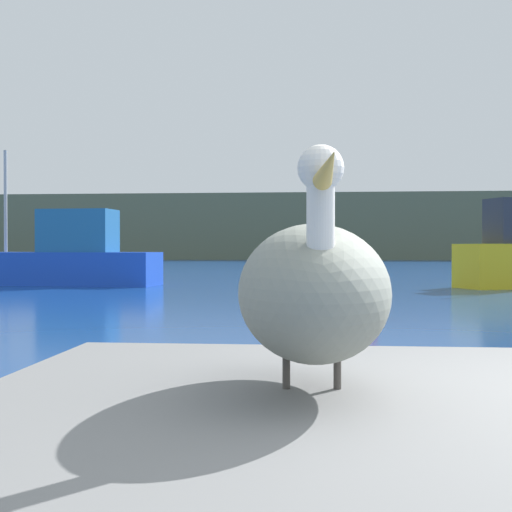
% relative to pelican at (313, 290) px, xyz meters
% --- Properties ---
extents(hillside_backdrop, '(140.00, 12.93, 7.34)m').
position_rel_pelican_xyz_m(hillside_backdrop, '(1.40, 78.15, 2.49)').
color(hillside_backdrop, '#5B664C').
rests_on(hillside_backdrop, ground).
extents(pier_dock, '(2.60, 2.48, 0.80)m').
position_rel_pelican_xyz_m(pier_dock, '(-0.00, 0.01, -0.78)').
color(pier_dock, slate).
rests_on(pier_dock, ground).
extents(pelican, '(0.64, 1.45, 0.87)m').
position_rel_pelican_xyz_m(pelican, '(0.00, 0.00, 0.00)').
color(pelican, gray).
rests_on(pelican, pier_dock).
extents(fishing_boat_blue, '(7.18, 2.50, 4.89)m').
position_rel_pelican_xyz_m(fishing_boat_blue, '(-9.00, 21.29, -0.25)').
color(fishing_boat_blue, blue).
rests_on(fishing_boat_blue, ground).
extents(mooring_buoy, '(0.76, 0.76, 0.76)m').
position_rel_pelican_xyz_m(mooring_buoy, '(0.79, 10.46, -0.80)').
color(mooring_buoy, red).
rests_on(mooring_buoy, ground).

